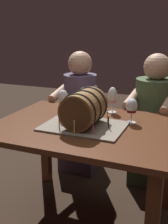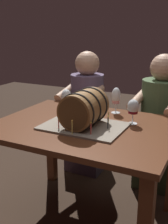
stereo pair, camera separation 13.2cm
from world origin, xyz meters
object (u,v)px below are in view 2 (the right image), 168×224
(wine_glass_red, at_px, (133,108))
(person_seated_right, at_px, (159,128))
(barrel_cake, at_px, (84,111))
(wine_glass_empty, at_px, (87,95))
(dining_table, at_px, (85,141))
(wine_glass_rose, at_px, (116,97))
(person_seated_left, at_px, (87,119))
(wine_glass_white, at_px, (66,98))

(wine_glass_red, distance_m, person_seated_right, 0.65)
(barrel_cake, distance_m, wine_glass_empty, 0.32)
(dining_table, height_order, barrel_cake, barrel_cake)
(wine_glass_empty, relative_size, wine_glass_rose, 0.99)
(wine_glass_empty, relative_size, person_seated_right, 0.17)
(barrel_cake, height_order, person_seated_left, person_seated_left)
(barrel_cake, bearing_deg, wine_glass_white, 138.73)
(wine_glass_empty, relative_size, wine_glass_white, 1.07)
(barrel_cake, height_order, wine_glass_rose, barrel_cake)
(person_seated_left, bearing_deg, wine_glass_empty, -64.22)
(dining_table, distance_m, wine_glass_white, 0.38)
(wine_glass_empty, bearing_deg, person_seated_right, 45.85)
(wine_glass_empty, distance_m, person_seated_right, 0.73)
(person_seated_left, relative_size, person_seated_right, 1.00)
(wine_glass_red, relative_size, wine_glass_white, 0.94)
(dining_table, xyz_separation_m, wine_glass_white, (-0.25, 0.19, 0.23))
(dining_table, relative_size, wine_glass_red, 7.05)
(wine_glass_white, height_order, wine_glass_rose, wine_glass_rose)
(wine_glass_rose, bearing_deg, person_seated_left, 138.10)
(dining_table, bearing_deg, wine_glass_red, 29.67)
(wine_glass_red, bearing_deg, person_seated_left, 137.31)
(dining_table, xyz_separation_m, barrel_cake, (0.01, -0.04, 0.22))
(wine_glass_red, xyz_separation_m, person_seated_left, (-0.61, 0.56, -0.33))
(wine_glass_empty, bearing_deg, dining_table, -65.88)
(person_seated_right, bearing_deg, dining_table, -115.15)
(dining_table, height_order, wine_glass_rose, wine_glass_rose)
(wine_glass_empty, xyz_separation_m, person_seated_left, (-0.22, 0.46, -0.35))
(wine_glass_empty, bearing_deg, wine_glass_rose, 23.19)
(barrel_cake, xyz_separation_m, wine_glass_white, (-0.26, 0.23, 0.00))
(wine_glass_rose, height_order, person_seated_left, person_seated_left)
(dining_table, bearing_deg, person_seated_right, 64.85)
(dining_table, relative_size, person_seated_left, 1.03)
(wine_glass_empty, distance_m, wine_glass_red, 0.40)
(barrel_cake, bearing_deg, person_seated_left, 114.84)
(barrel_cake, distance_m, wine_glass_white, 0.35)
(barrel_cake, distance_m, wine_glass_red, 0.33)
(wine_glass_red, bearing_deg, wine_glass_rose, 135.60)
(wine_glass_empty, bearing_deg, barrel_cake, -66.65)
(wine_glass_white, bearing_deg, person_seated_right, 42.40)
(barrel_cake, bearing_deg, dining_table, 108.67)
(dining_table, bearing_deg, barrel_cake, -71.33)
(barrel_cake, height_order, person_seated_right, person_seated_right)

